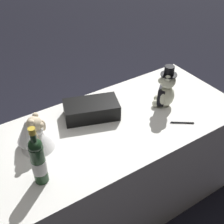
{
  "coord_description": "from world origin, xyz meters",
  "views": [
    {
      "loc": [
        0.78,
        1.2,
        1.92
      ],
      "look_at": [
        0.0,
        0.0,
        0.84
      ],
      "focal_mm": 48.61,
      "sensor_mm": 36.0,
      "label": 1
    }
  ],
  "objects": [
    {
      "name": "signing_pen",
      "position": [
        -0.38,
        0.23,
        0.74
      ],
      "size": [
        0.13,
        0.1,
        0.01
      ],
      "color": "black",
      "rests_on": "reception_table"
    },
    {
      "name": "champagne_bottle",
      "position": [
        0.53,
        0.17,
        0.88
      ],
      "size": [
        0.07,
        0.07,
        0.34
      ],
      "color": "#1D3C21",
      "rests_on": "reception_table"
    },
    {
      "name": "reception_table",
      "position": [
        0.0,
        0.0,
        0.37
      ],
      "size": [
        1.71,
        0.76,
        0.74
      ],
      "primitive_type": "cube",
      "color": "white",
      "rests_on": "ground_plane"
    },
    {
      "name": "ground_plane",
      "position": [
        0.0,
        0.0,
        0.0
      ],
      "size": [
        12.0,
        12.0,
        0.0
      ],
      "primitive_type": "plane",
      "color": "black"
    },
    {
      "name": "teddy_bear_groom",
      "position": [
        -0.4,
        0.01,
        0.85
      ],
      "size": [
        0.14,
        0.14,
        0.29
      ],
      "color": "silver",
      "rests_on": "reception_table"
    },
    {
      "name": "teddy_bear_bride",
      "position": [
        0.46,
        -0.08,
        0.83
      ],
      "size": [
        0.23,
        0.23,
        0.22
      ],
      "color": "white",
      "rests_on": "reception_table"
    },
    {
      "name": "gift_case_black",
      "position": [
        0.06,
        -0.15,
        0.79
      ],
      "size": [
        0.38,
        0.28,
        0.1
      ],
      "color": "black",
      "rests_on": "reception_table"
    }
  ]
}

